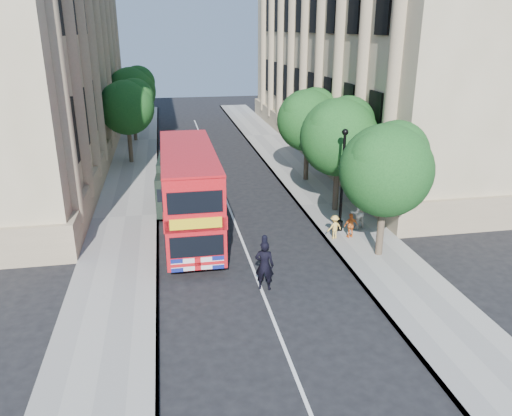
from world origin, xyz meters
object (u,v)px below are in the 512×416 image
police_constable (264,265)px  lamp_post (342,185)px  double_decker_bus (189,190)px  box_van (176,186)px  woman_pedestrian (358,212)px

police_constable → lamp_post: bearing=-116.2°
double_decker_bus → box_van: 4.33m
lamp_post → double_decker_bus: (-7.39, 0.86, -0.12)m
box_van → woman_pedestrian: 10.16m
double_decker_bus → box_van: bearing=97.2°
lamp_post → police_constable: size_ratio=2.52×
lamp_post → double_decker_bus: lamp_post is taller
box_van → police_constable: (3.03, -10.04, -0.34)m
double_decker_bus → police_constable: size_ratio=4.56×
box_van → double_decker_bus: bearing=-78.8°
double_decker_bus → woman_pedestrian: (8.35, -0.76, -1.41)m
woman_pedestrian → box_van: bearing=-40.6°
double_decker_bus → box_van: double_decker_bus is taller
box_van → police_constable: size_ratio=2.44×
box_van → police_constable: 10.49m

